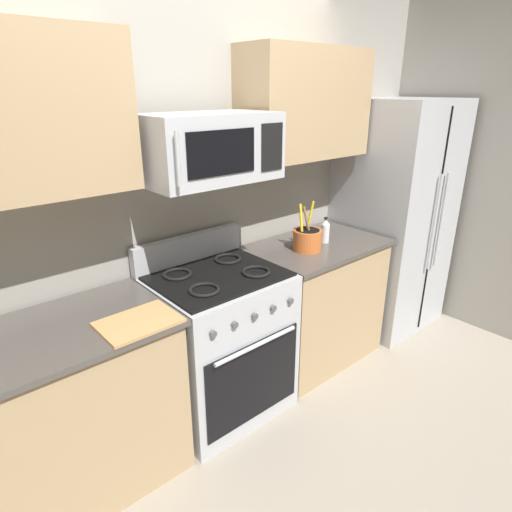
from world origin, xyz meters
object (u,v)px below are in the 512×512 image
(refrigerator, at_px, (393,217))
(range_oven, at_px, (219,341))
(bottle_vinegar, at_px, (325,231))
(microwave, at_px, (209,148))
(utensil_crock, at_px, (307,239))
(cutting_board, at_px, (139,322))

(refrigerator, bearing_deg, range_oven, 179.45)
(range_oven, height_order, bottle_vinegar, bottle_vinegar)
(microwave, distance_m, utensil_crock, 0.98)
(refrigerator, bearing_deg, bottle_vinegar, 179.81)
(utensil_crock, relative_size, bottle_vinegar, 1.81)
(utensil_crock, relative_size, cutting_board, 0.93)
(utensil_crock, height_order, cutting_board, utensil_crock)
(microwave, height_order, utensil_crock, microwave)
(range_oven, distance_m, utensil_crock, 0.89)
(microwave, xyz_separation_m, cutting_board, (-0.59, -0.22, -0.72))
(cutting_board, bearing_deg, bottle_vinegar, 6.73)
(bottle_vinegar, bearing_deg, range_oven, 179.11)
(refrigerator, relative_size, cutting_board, 5.20)
(range_oven, distance_m, bottle_vinegar, 1.07)
(cutting_board, bearing_deg, range_oven, 18.18)
(microwave, bearing_deg, bottle_vinegar, -2.61)
(refrigerator, height_order, microwave, refrigerator)
(range_oven, xyz_separation_m, utensil_crock, (0.73, -0.04, 0.51))
(range_oven, height_order, microwave, microwave)
(microwave, distance_m, bottle_vinegar, 1.14)
(cutting_board, distance_m, bottle_vinegar, 1.54)
(cutting_board, xyz_separation_m, bottle_vinegar, (1.53, 0.18, 0.08))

